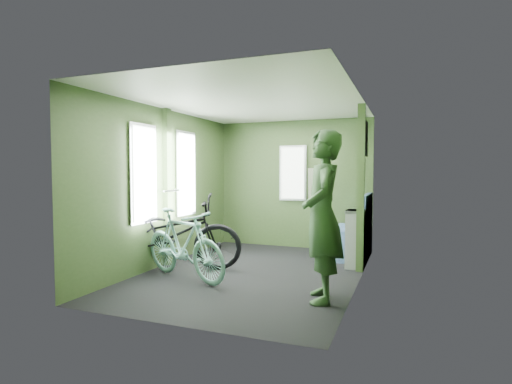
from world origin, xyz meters
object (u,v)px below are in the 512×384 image
at_px(bicycle_mint, 184,280).
at_px(waste_box, 355,239).
at_px(bench_seat, 353,239).
at_px(bicycle_black, 171,270).
at_px(passenger, 322,216).

xyz_separation_m(bicycle_mint, waste_box, (1.97, 1.45, 0.42)).
distance_m(waste_box, bench_seat, 0.67).
bearing_deg(bicycle_black, waste_box, -84.11).
relative_size(bicycle_black, waste_box, 2.38).
xyz_separation_m(bicycle_black, bicycle_mint, (0.41, -0.35, 0.00)).
relative_size(bicycle_black, bicycle_mint, 1.30).
relative_size(bicycle_mint, bench_seat, 1.48).
bearing_deg(bicycle_mint, passenger, -74.53).
bearing_deg(passenger, bicycle_black, -119.63).
relative_size(passenger, bench_seat, 1.78).
bearing_deg(waste_box, bench_seat, 99.77).
bearing_deg(bicycle_mint, bench_seat, -20.20).
bearing_deg(bicycle_black, bicycle_mint, -149.33).
height_order(passenger, bench_seat, passenger).
bearing_deg(waste_box, passenger, -95.20).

